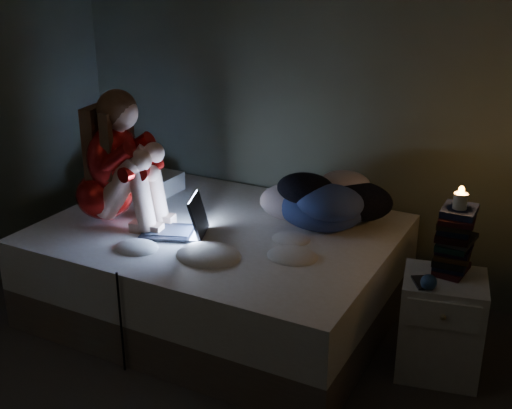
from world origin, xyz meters
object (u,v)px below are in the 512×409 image
Objects in this scene: phone at (418,280)px; woman at (102,156)px; nightstand at (440,325)px; bed at (219,270)px; candle at (460,202)px; laptop at (172,214)px.

woman is at bearing 164.76° from phone.
phone is (-0.12, -0.09, 0.28)m from nightstand.
phone is at bearing -4.59° from bed.
candle is at bearing 0.27° from woman.
laptop is at bearing -169.56° from candle.
candle is 0.57× the size of phone.
laptop is (0.48, 0.02, -0.28)m from woman.
nightstand is at bearing 19.66° from phone.
phone is at bearing -15.92° from laptop.
candle is (1.36, 0.08, 0.66)m from bed.
woman is at bearing 161.70° from laptop.
woman reaches higher than phone.
nightstand is 3.95× the size of phone.
bed is 1.52m from candle.
laptop is 4.54× the size of candle.
candle is at bearing 34.94° from phone.
woman is 2.27× the size of laptop.
candle is at bearing 3.23° from bed.
candle is (2.02, 0.30, -0.03)m from woman.
phone is at bearing -126.03° from candle.
bed is at bearing 167.89° from nightstand.
phone is (1.23, -0.10, 0.28)m from bed.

